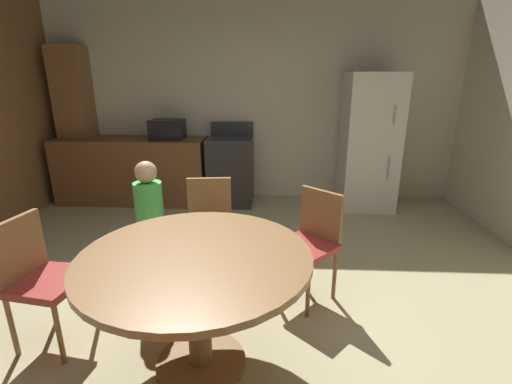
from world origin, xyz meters
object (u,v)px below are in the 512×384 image
(refrigerator, at_px, (369,143))
(chair_northeast, at_px, (311,238))
(chair_north, at_px, (209,223))
(oven_range, at_px, (231,170))
(microwave, at_px, (167,129))
(dining_table, at_px, (197,277))
(chair_west, at_px, (39,274))
(person_child, at_px, (151,223))

(refrigerator, height_order, chair_northeast, refrigerator)
(refrigerator, distance_m, chair_north, 2.64)
(oven_range, bearing_deg, microwave, -179.76)
(dining_table, distance_m, chair_west, 1.08)
(chair_northeast, distance_m, chair_north, 0.89)
(microwave, height_order, chair_northeast, microwave)
(refrigerator, distance_m, person_child, 3.10)
(refrigerator, bearing_deg, chair_northeast, -113.47)
(dining_table, bearing_deg, chair_northeast, 47.32)
(oven_range, relative_size, chair_north, 1.26)
(oven_range, xyz_separation_m, microwave, (-0.85, -0.00, 0.56))
(chair_west, xyz_separation_m, chair_northeast, (1.79, 0.62, 0.00))
(chair_west, distance_m, chair_north, 1.30)
(microwave, relative_size, chair_north, 0.51)
(microwave, height_order, chair_north, microwave)
(microwave, height_order, dining_table, microwave)
(oven_range, bearing_deg, chair_northeast, -68.17)
(dining_table, height_order, chair_west, chair_west)
(chair_west, bearing_deg, microwave, 98.13)
(dining_table, relative_size, chair_north, 1.50)
(oven_range, relative_size, person_child, 1.01)
(microwave, height_order, person_child, microwave)
(oven_range, bearing_deg, dining_table, -86.83)
(chair_north, bearing_deg, oven_range, 175.06)
(oven_range, relative_size, chair_northeast, 1.26)
(oven_range, height_order, chair_northeast, oven_range)
(oven_range, relative_size, microwave, 2.50)
(refrigerator, relative_size, chair_west, 2.02)
(chair_northeast, bearing_deg, chair_north, -65.48)
(microwave, relative_size, dining_table, 0.34)
(chair_north, bearing_deg, microwave, -161.71)
(oven_range, distance_m, chair_northeast, 2.41)
(microwave, relative_size, chair_northeast, 0.51)
(chair_west, bearing_deg, chair_northeast, 28.17)
(oven_range, distance_m, person_child, 2.22)
(microwave, bearing_deg, person_child, -77.98)
(chair_north, bearing_deg, person_child, -68.53)
(chair_west, bearing_deg, refrigerator, 54.72)
(dining_table, height_order, person_child, person_child)
(microwave, bearing_deg, refrigerator, -1.07)
(oven_range, distance_m, microwave, 1.02)
(chair_west, xyz_separation_m, person_child, (0.51, 0.67, 0.08))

